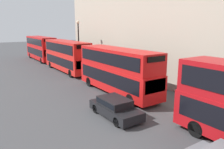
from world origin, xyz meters
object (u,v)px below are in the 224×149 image
Objects in this scene: bus_second_in_queue at (117,69)px; bus_trailing at (41,47)px; bus_third_in_queue at (67,55)px; car_hatchback at (115,107)px; pedestrian at (142,86)px.

bus_trailing reaches higher than bus_second_in_queue.
bus_third_in_queue is (-0.00, 12.51, 0.01)m from bus_second_in_queue.
bus_third_in_queue is at bearing -90.00° from bus_trailing.
bus_trailing reaches higher than car_hatchback.
bus_third_in_queue is 17.56m from car_hatchback.
car_hatchback is at bearing -149.14° from pedestrian.
pedestrian is at bearing -34.53° from bus_second_in_queue.
pedestrian is (5.42, 3.24, 0.01)m from car_hatchback.
bus_third_in_queue is 14.15m from pedestrian.
bus_third_in_queue is at bearing 98.27° from pedestrian.
bus_second_in_queue is 12.51m from bus_third_in_queue.
bus_second_in_queue is 2.95m from pedestrian.
bus_trailing is (0.00, 12.73, 0.05)m from bus_third_in_queue.
bus_trailing is 2.56× the size of car_hatchback.
bus_trailing reaches higher than bus_third_in_queue.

